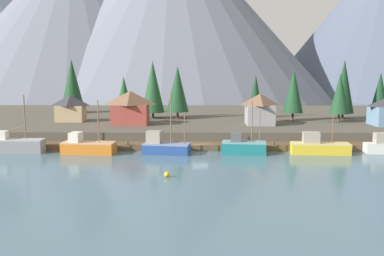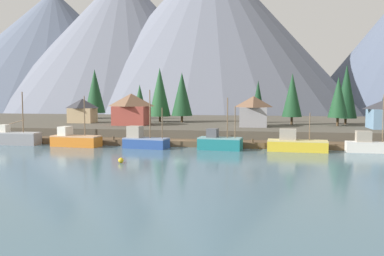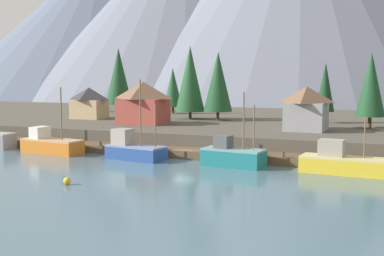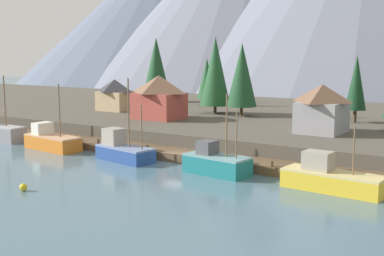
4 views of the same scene
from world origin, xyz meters
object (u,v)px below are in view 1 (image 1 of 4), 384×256
object	(u,v)px
conifer_near_right	(72,83)
conifer_far_left	(344,86)
conifer_mid_right	(178,89)
house_red	(130,107)
fishing_boat_grey	(15,145)
conifer_back_left	(153,87)
house_grey	(260,109)
conifer_back_right	(256,92)
fishing_boat_blue	(164,146)
house_tan	(71,108)
fishing_boat_teal	(243,147)
channel_buoy	(167,174)
conifer_near_left	(293,91)
conifer_centre	(380,91)
conifer_far_right	(124,92)
conifer_mid_left	(340,94)
fishing_boat_orange	(87,146)
fishing_boat_yellow	(319,147)

from	to	relation	value
conifer_near_right	conifer_far_left	xyz separation A→B (m)	(62.42, -12.46, -0.28)
conifer_mid_right	house_red	bearing A→B (deg)	-131.63
fishing_boat_grey	conifer_back_left	xyz separation A→B (m)	(19.66, 27.71, 8.27)
house_grey	conifer_back_right	size ratio (longest dim) A/B	0.67
fishing_boat_blue	house_tan	xyz separation A→B (m)	(-21.10, 22.09, 4.09)
fishing_boat_grey	fishing_boat_teal	world-z (taller)	fishing_boat_grey
conifer_back_left	conifer_back_right	world-z (taller)	conifer_back_left
house_grey	conifer_back_left	xyz separation A→B (m)	(-22.06, 10.83, 3.88)
conifer_far_left	channel_buoy	bearing A→B (deg)	-129.78
conifer_near_left	conifer_back_left	distance (m)	30.26
house_tan	conifer_centre	xyz separation A→B (m)	(67.48, 9.28, 3.18)
conifer_far_left	channel_buoy	world-z (taller)	conifer_far_left
conifer_centre	house_red	bearing A→B (deg)	-165.61
fishing_boat_blue	conifer_far_right	world-z (taller)	conifer_far_right
conifer_mid_left	conifer_back_left	xyz separation A→B (m)	(-38.88, 6.71, 1.15)
conifer_mid_right	conifer_far_left	bearing A→B (deg)	-0.18
fishing_boat_grey	conifer_back_right	world-z (taller)	conifer_back_right
fishing_boat_blue	conifer_centre	size ratio (longest dim) A/B	0.95
fishing_boat_orange	fishing_boat_teal	distance (m)	24.86
conifer_mid_left	conifer_back_right	size ratio (longest dim) A/B	1.03
channel_buoy	conifer_back_left	bearing A→B (deg)	97.85
conifer_mid_left	conifer_far_right	bearing A→B (deg)	160.01
house_red	house_tan	world-z (taller)	house_red
fishing_boat_grey	house_tan	size ratio (longest dim) A/B	1.58
conifer_back_left	conifer_back_right	xyz separation A→B (m)	(22.74, 1.29, -1.28)
conifer_back_right	conifer_near_right	bearing A→B (deg)	167.04
fishing_boat_yellow	conifer_mid_right	world-z (taller)	conifer_mid_right
fishing_boat_blue	conifer_back_left	bearing A→B (deg)	108.18
conifer_near_left	conifer_centre	bearing A→B (deg)	18.88
conifer_mid_left	conifer_far_left	xyz separation A→B (m)	(2.57, 5.60, 1.24)
fishing_boat_orange	conifer_mid_right	distance (m)	31.34
conifer_near_left	conifer_near_right	bearing A→B (deg)	163.02
house_red	conifer_centre	bearing A→B (deg)	14.39
fishing_boat_orange	fishing_boat_blue	distance (m)	12.32
conifer_mid_right	conifer_back_left	distance (m)	5.60
fishing_boat_yellow	house_red	world-z (taller)	house_red
conifer_near_left	conifer_centre	size ratio (longest dim) A/B	1.08
fishing_boat_orange	conifer_far_right	size ratio (longest dim) A/B	0.96
conifer_back_left	fishing_boat_grey	bearing A→B (deg)	-125.35
fishing_boat_orange	conifer_near_left	bearing A→B (deg)	38.55
fishing_boat_teal	conifer_mid_left	distance (m)	31.45
conifer_back_right	conifer_far_right	world-z (taller)	conifer_back_right
house_red	house_tan	distance (m)	13.96
conifer_back_left	conifer_mid_right	bearing A→B (deg)	-10.36
conifer_near_left	conifer_mid_left	size ratio (longest dim) A/B	1.09
fishing_boat_grey	conifer_far_left	xyz separation A→B (m)	(61.10, 26.60, 8.35)
fishing_boat_orange	conifer_far_right	distance (m)	39.24
conifer_near_left	conifer_far_left	size ratio (longest dim) A/B	0.85
house_grey	conifer_centre	world-z (taller)	conifer_centre
conifer_mid_right	channel_buoy	size ratio (longest dim) A/B	16.43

